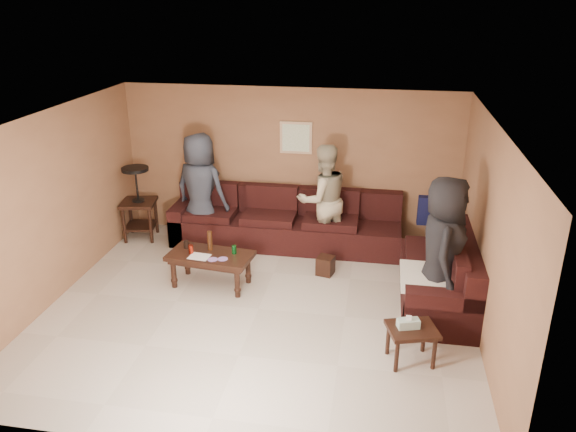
# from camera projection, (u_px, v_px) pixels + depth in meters

# --- Properties ---
(room) EXTENTS (5.60, 5.50, 2.50)m
(room) POSITION_uv_depth(u_px,v_px,m) (256.00, 190.00, 6.77)
(room) COLOR #C1B4A3
(room) RESTS_ON ground
(sectional_sofa) EXTENTS (4.65, 2.90, 0.97)m
(sectional_sofa) POSITION_uv_depth(u_px,v_px,m) (332.00, 243.00, 8.52)
(sectional_sofa) COLOR black
(sectional_sofa) RESTS_ON ground
(coffee_table) EXTENTS (1.22, 0.72, 0.77)m
(coffee_table) POSITION_uv_depth(u_px,v_px,m) (210.00, 259.00, 7.85)
(coffee_table) COLOR black
(coffee_table) RESTS_ON ground
(end_table_left) EXTENTS (0.63, 0.63, 1.24)m
(end_table_left) POSITION_uv_depth(u_px,v_px,m) (138.00, 202.00, 9.29)
(end_table_left) COLOR black
(end_table_left) RESTS_ON ground
(side_table_right) EXTENTS (0.63, 0.57, 0.58)m
(side_table_right) POSITION_uv_depth(u_px,v_px,m) (411.00, 332.00, 6.21)
(side_table_right) COLOR black
(side_table_right) RESTS_ON ground
(waste_bin) EXTENTS (0.28, 0.28, 0.28)m
(waste_bin) POSITION_uv_depth(u_px,v_px,m) (325.00, 265.00, 8.25)
(waste_bin) COLOR black
(waste_bin) RESTS_ON ground
(wall_art) EXTENTS (0.52, 0.04, 0.52)m
(wall_art) POSITION_uv_depth(u_px,v_px,m) (296.00, 138.00, 9.00)
(wall_art) COLOR tan
(wall_art) RESTS_ON ground
(person_left) EXTENTS (1.02, 0.80, 1.84)m
(person_left) POSITION_uv_depth(u_px,v_px,m) (201.00, 190.00, 9.02)
(person_left) COLOR #2D333F
(person_left) RESTS_ON ground
(person_middle) EXTENTS (1.07, 1.00, 1.76)m
(person_middle) POSITION_uv_depth(u_px,v_px,m) (323.00, 199.00, 8.71)
(person_middle) COLOR tan
(person_middle) RESTS_ON ground
(person_right) EXTENTS (0.65, 0.95, 1.87)m
(person_right) POSITION_uv_depth(u_px,v_px,m) (443.00, 250.00, 6.89)
(person_right) COLOR black
(person_right) RESTS_ON ground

